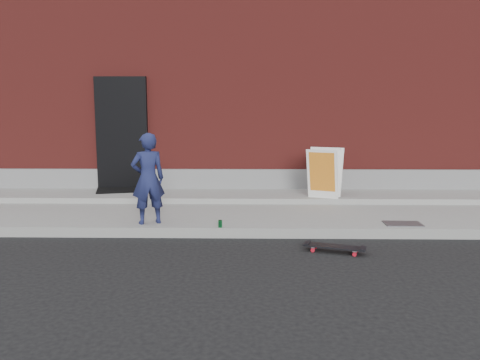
{
  "coord_description": "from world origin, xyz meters",
  "views": [
    {
      "loc": [
        -0.01,
        -6.58,
        1.81
      ],
      "look_at": [
        -0.15,
        0.8,
        0.74
      ],
      "focal_mm": 35.0,
      "sensor_mm": 36.0,
      "label": 1
    }
  ],
  "objects_px": {
    "pizza_sign": "(325,173)",
    "skateboard": "(334,247)",
    "soda_can": "(220,224)",
    "child": "(148,179)"
  },
  "relations": [
    {
      "from": "pizza_sign",
      "to": "skateboard",
      "type": "bearing_deg",
      "value": -96.06
    },
    {
      "from": "pizza_sign",
      "to": "soda_can",
      "type": "relative_size",
      "value": 8.5
    },
    {
      "from": "pizza_sign",
      "to": "child",
      "type": "bearing_deg",
      "value": -149.71
    },
    {
      "from": "child",
      "to": "pizza_sign",
      "type": "distance_m",
      "value": 3.36
    },
    {
      "from": "skateboard",
      "to": "pizza_sign",
      "type": "height_order",
      "value": "pizza_sign"
    },
    {
      "from": "pizza_sign",
      "to": "soda_can",
      "type": "distance_m",
      "value": 2.7
    },
    {
      "from": "soda_can",
      "to": "skateboard",
      "type": "bearing_deg",
      "value": -24.83
    },
    {
      "from": "child",
      "to": "pizza_sign",
      "type": "bearing_deg",
      "value": -172.66
    },
    {
      "from": "skateboard",
      "to": "pizza_sign",
      "type": "xyz_separation_m",
      "value": [
        0.28,
        2.64,
        0.64
      ]
    },
    {
      "from": "child",
      "to": "skateboard",
      "type": "xyz_separation_m",
      "value": [
        2.62,
        -0.94,
        -0.76
      ]
    }
  ]
}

